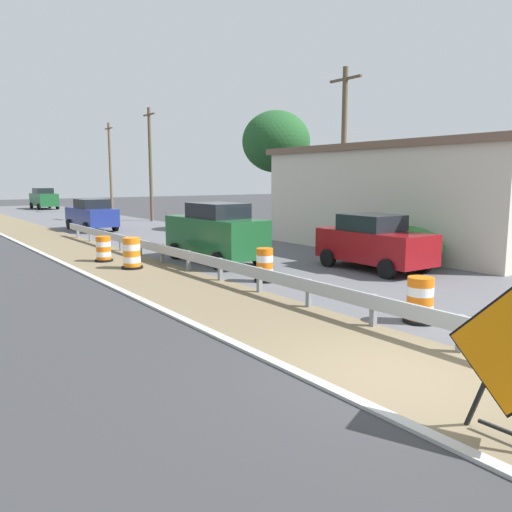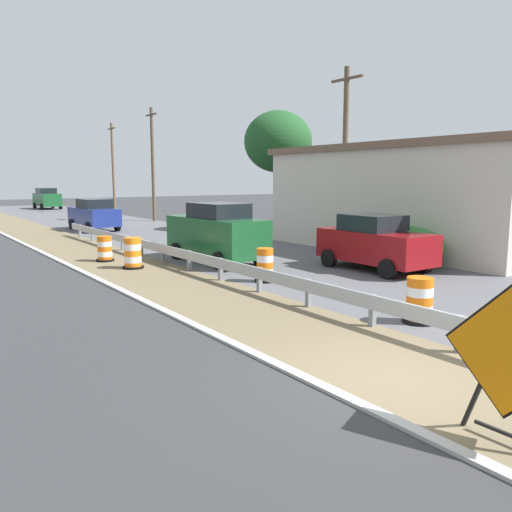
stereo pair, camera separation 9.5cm
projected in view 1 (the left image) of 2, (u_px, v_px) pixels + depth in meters
The scene contains 19 objects.
ground_plane at pixel (403, 377), 8.23m from camera, with size 160.00×160.00×0.00m, color #333335.
median_dirt_strip at pixel (419, 372), 8.46m from camera, with size 3.20×120.00×0.01m, color #706047.
curb_near_edge at pixel (345, 397), 7.48m from camera, with size 0.20×120.00×0.11m, color #ADADA8.
guardrail_median at pixel (459, 325), 9.31m from camera, with size 0.18×47.74×0.71m.
warning_sign_diamond at pixel (512, 358), 6.07m from camera, with size 0.09×1.67×1.98m.
traffic_barrel_nearest at pixel (420, 302), 11.31m from camera, with size 0.72×0.72×1.02m.
traffic_barrel_close at pixel (265, 267), 15.78m from camera, with size 0.64×0.64×1.04m.
traffic_barrel_mid at pixel (104, 250), 19.68m from camera, with size 0.68×0.68×0.97m.
traffic_barrel_far at pixel (132, 255), 18.11m from camera, with size 0.75×0.75×1.10m.
car_lead_near_lane at pixel (92, 215), 31.48m from camera, with size 2.12×4.50×1.92m.
car_trailing_near_lane at pixel (44, 199), 53.56m from camera, with size 2.15×4.35×2.18m.
car_lead_far_lane at pixel (216, 233), 19.45m from camera, with size 2.09×4.70×2.25m.
car_mid_far_lane at pixel (374, 242), 17.79m from camera, with size 2.07×4.19×1.92m.
roadside_shop_near at pixel (426, 197), 23.79m from camera, with size 8.90×12.96×4.63m.
utility_pole_near at pixel (344, 157), 22.38m from camera, with size 0.24×1.80×7.85m.
utility_pole_mid at pixel (150, 163), 37.90m from camera, with size 0.24×1.80×8.26m.
utility_pole_far at pixel (110, 167), 47.36m from camera, with size 0.24×1.80×8.18m.
bush_roadside at pixel (397, 246), 18.46m from camera, with size 3.22×3.22×1.51m, color #337533.
tree_roadside at pixel (276, 142), 30.76m from camera, with size 4.06×4.06×7.16m.
Camera 1 is at (-6.50, -4.99, 3.15)m, focal length 36.09 mm.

